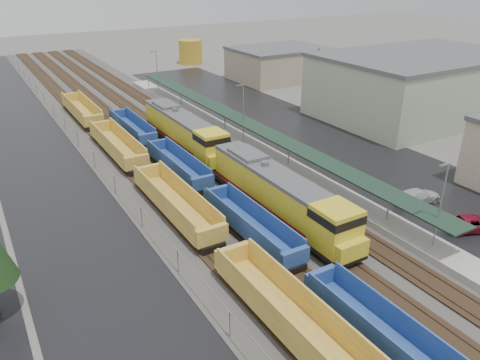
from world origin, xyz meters
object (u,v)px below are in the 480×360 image
Objects in this scene: locomotive_lead at (281,195)px; well_string_blue at (307,272)px; parked_car_east_c at (418,196)px; locomotive_trail at (185,132)px; well_string_yellow at (222,249)px; parked_car_east_b at (472,223)px; storage_tank at (190,52)px.

well_string_blue is at bearing -114.07° from locomotive_lead.
well_string_blue is 19.01× the size of parked_car_east_c.
well_string_yellow is at bearing -108.18° from locomotive_trail.
parked_car_east_b is (13.53, -10.21, -1.80)m from locomotive_lead.
locomotive_lead is 3.72× the size of storage_tank.
storage_tank is 1.16× the size of parked_car_east_c.
storage_tank reaches higher than parked_car_east_b.
well_string_yellow is (-8.00, -24.36, -1.24)m from locomotive_trail.
well_string_yellow is 22.06× the size of parked_car_east_c.
storage_tank is 85.54m from parked_car_east_b.
storage_tank is at bearing 70.34° from well_string_blue.
locomotive_trail is 34.07m from parked_car_east_b.
parked_car_east_b is 6.11m from parked_car_east_c.
parked_car_east_c reaches higher than parked_car_east_b.
locomotive_trail is at bearing -115.77° from storage_tank.
locomotive_trail is 3.72× the size of storage_tank.
locomotive_trail is at bearing 39.17° from parked_car_east_c.
locomotive_trail is 0.23× the size of well_string_blue.
parked_car_east_b is at bearing -98.25° from storage_tank.
parked_car_east_b is at bearing -66.57° from locomotive_trail.
storage_tank is at bearing 15.82° from parked_car_east_b.
locomotive_lead is 8.77m from well_string_yellow.
locomotive_trail is 59.32m from storage_tank.
parked_car_east_b is (17.53, -1.26, -0.45)m from well_string_blue.
storage_tank is at bearing 64.23° from locomotive_trail.
parked_car_east_c is at bearing -61.40° from locomotive_trail.
storage_tank is (29.79, 83.37, 1.64)m from well_string_blue.
well_string_yellow is 21.62× the size of parked_car_east_b.
locomotive_lead is 4.23× the size of parked_car_east_b.
storage_tank reaches higher than well_string_yellow.
parked_car_east_b is 1.02× the size of parked_car_east_c.
locomotive_trail is 4.23× the size of parked_car_east_b.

